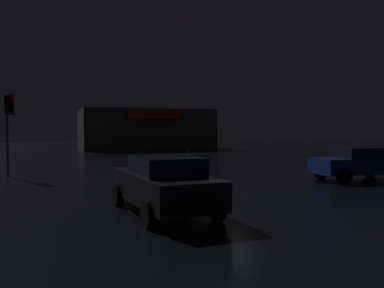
{
  "coord_description": "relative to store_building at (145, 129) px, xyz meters",
  "views": [
    {
      "loc": [
        -5.91,
        -13.51,
        2.28
      ],
      "look_at": [
        1.38,
        6.83,
        1.46
      ],
      "focal_mm": 38.15,
      "sensor_mm": 36.0,
      "label": 1
    }
  ],
  "objects": [
    {
      "name": "ground_plane",
      "position": [
        -4.59,
        -31.51,
        -2.2
      ],
      "size": [
        120.0,
        120.0,
        0.0
      ],
      "primitive_type": "plane",
      "color": "black"
    },
    {
      "name": "store_building",
      "position": [
        0.0,
        0.0,
        0.0
      ],
      "size": [
        14.08,
        8.86,
        4.39
      ],
      "color": "#4C4742",
      "rests_on": "ground"
    },
    {
      "name": "traffic_signal_main",
      "position": [
        -12.13,
        -24.08,
        0.75
      ],
      "size": [
        0.42,
        0.42,
        3.88
      ],
      "color": "#595B60",
      "rests_on": "ground"
    },
    {
      "name": "car_near",
      "position": [
        -7.53,
        -34.47,
        -1.4
      ],
      "size": [
        2.21,
        4.63,
        1.54
      ],
      "color": "black",
      "rests_on": "ground"
    },
    {
      "name": "car_far",
      "position": [
        2.38,
        -30.68,
        -1.45
      ],
      "size": [
        4.05,
        2.2,
        1.45
      ],
      "color": "navy",
      "rests_on": "ground"
    },
    {
      "name": "bollard_kerb_b",
      "position": [
        -3.06,
        -23.71,
        -1.6
      ],
      "size": [
        0.08,
        0.08,
        1.2
      ],
      "primitive_type": "cylinder",
      "color": "#595B60",
      "rests_on": "ground"
    }
  ]
}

